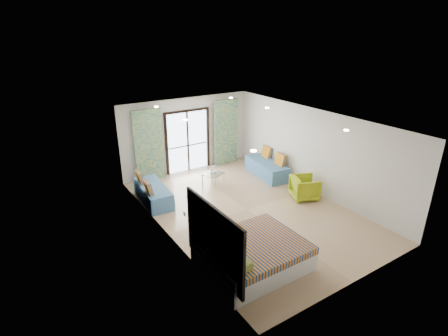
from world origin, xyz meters
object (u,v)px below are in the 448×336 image
bed (252,255)px  daybed_left (153,193)px  armchair (305,187)px  daybed_right (267,168)px  coffee_table (213,174)px

bed → daybed_left: size_ratio=1.17×
bed → armchair: bearing=28.1°
daybed_right → coffee_table: 2.06m
bed → daybed_right: (3.60, 3.88, -0.02)m
daybed_left → daybed_right: daybed_right is taller
daybed_left → armchair: 4.69m
daybed_left → armchair: (4.06, -2.35, 0.11)m
bed → armchair: (3.42, 1.83, 0.08)m
daybed_right → daybed_left: bearing=-176.7°
bed → daybed_left: bearing=98.7°
daybed_left → daybed_right: (4.23, -0.30, 0.01)m
daybed_right → armchair: bearing=-87.6°
coffee_table → armchair: 3.06m
daybed_right → coffee_table: daybed_right is taller
coffee_table → armchair: armchair is taller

